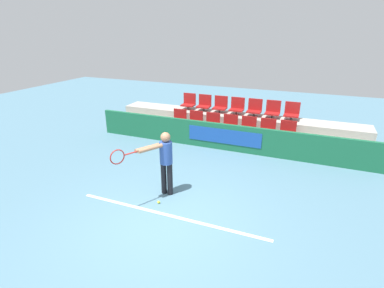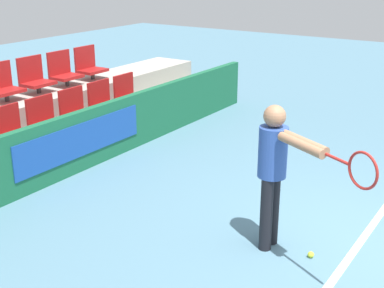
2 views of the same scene
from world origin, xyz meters
The scene contains 21 objects.
ground_plane centered at (0.00, 0.00, 0.00)m, with size 30.00×30.00×0.00m, color slate.
court_baseline centered at (0.00, 0.26, 0.00)m, with size 4.34×0.08×0.01m.
barrier_wall centered at (0.00, 4.25, 0.43)m, with size 9.15×0.14×0.87m.
bleacher_tier_front centered at (0.00, 4.78, 0.20)m, with size 8.75×0.89×0.41m.
bleacher_tier_middle centered at (0.00, 5.67, 0.41)m, with size 8.75×0.89×0.81m.
stadium_chair_0 centered at (-1.88, 4.90, 0.66)m, with size 0.49×0.37×0.58m.
stadium_chair_1 centered at (-1.25, 4.90, 0.66)m, with size 0.49×0.37×0.58m.
stadium_chair_2 centered at (-0.63, 4.90, 0.66)m, with size 0.49×0.37×0.58m.
stadium_chair_3 centered at (0.00, 4.90, 0.66)m, with size 0.49×0.37×0.58m.
stadium_chair_4 centered at (0.63, 4.90, 0.66)m, with size 0.49×0.37×0.58m.
stadium_chair_5 centered at (1.25, 4.90, 0.66)m, with size 0.49×0.37×0.58m.
stadium_chair_6 centered at (1.88, 4.90, 0.66)m, with size 0.49×0.37×0.58m.
stadium_chair_7 centered at (-1.88, 5.79, 1.07)m, with size 0.49×0.37×0.58m.
stadium_chair_8 centered at (-1.25, 5.79, 1.07)m, with size 0.49×0.37×0.58m.
stadium_chair_9 centered at (-0.63, 5.79, 1.07)m, with size 0.49×0.37×0.58m.
stadium_chair_10 centered at (0.00, 5.79, 1.07)m, with size 0.49×0.37×0.58m.
stadium_chair_11 centered at (0.63, 5.79, 1.07)m, with size 0.49×0.37×0.58m.
stadium_chair_12 centered at (1.25, 5.79, 1.07)m, with size 0.49×0.37×0.58m.
stadium_chair_13 centered at (1.88, 5.79, 1.07)m, with size 0.49×0.37×0.58m.
tennis_player centered at (-0.48, 0.99, 0.94)m, with size 0.79×1.34×1.54m.
tennis_ball centered at (-0.42, 0.59, 0.03)m, with size 0.07×0.07×0.07m.
Camera 1 is at (2.49, -4.51, 3.70)m, focal length 28.00 mm.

